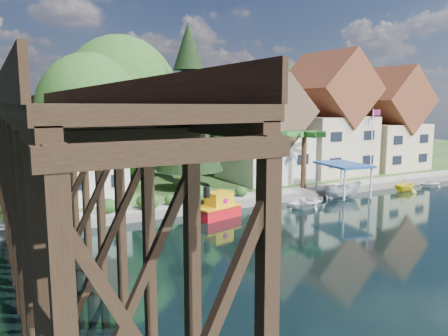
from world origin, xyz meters
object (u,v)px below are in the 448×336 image
at_px(palm_tree, 304,136).
at_px(boat_canopy, 343,183).
at_px(trestle_bridge, 36,158).
at_px(boat_white_a, 310,201).
at_px(boat_white_b, 432,182).
at_px(boat_yellow, 405,184).
at_px(shed, 91,161).
at_px(flagpole, 373,135).
at_px(conifer, 189,111).
at_px(house_center, 326,122).
at_px(house_right, 384,125).
at_px(house_left, 263,136).
at_px(tugboat, 217,207).

xyz_separation_m(palm_tree, boat_canopy, (1.87, -3.28, -4.16)).
xyz_separation_m(trestle_bridge, boat_white_a, (21.01, 0.68, -4.92)).
relative_size(trestle_bridge, palm_tree, 7.70).
xyz_separation_m(trestle_bridge, boat_white_b, (38.05, 1.61, -5.00)).
xyz_separation_m(palm_tree, boat_yellow, (9.51, -3.84, -4.78)).
bearing_deg(boat_yellow, shed, 76.54).
distance_m(flagpole, boat_yellow, 7.04).
xyz_separation_m(conifer, boat_white_b, (24.11, -7.83, -7.46)).
height_order(conifer, flagpole, conifer).
bearing_deg(boat_yellow, boat_white_a, 94.81).
relative_size(house_center, boat_white_b, 4.10).
bearing_deg(house_right, palm_tree, -161.28).
bearing_deg(trestle_bridge, boat_white_b, 2.43).
bearing_deg(palm_tree, house_left, 96.61).
bearing_deg(trestle_bridge, boat_white_a, 1.86).
xyz_separation_m(house_center, tugboat, (-19.59, -10.26, -5.66)).
relative_size(house_center, shed, 1.77).
relative_size(conifer, tugboat, 3.94).
height_order(house_left, palm_tree, house_left).
height_order(tugboat, boat_white_a, tugboat).
bearing_deg(palm_tree, boat_yellow, -22.00).
bearing_deg(house_right, boat_white_a, -153.09).
relative_size(trestle_bridge, house_left, 4.01).
xyz_separation_m(tugboat, boat_white_b, (25.64, 0.55, -0.41)).
bearing_deg(house_center, conifer, -174.05).
xyz_separation_m(shed, tugboat, (7.41, -8.26, -3.07)).
height_order(house_left, boat_white_a, house_left).
distance_m(house_center, conifer, 18.21).
height_order(trestle_bridge, boat_white_b, trestle_bridge).
height_order(house_right, flagpole, house_right).
relative_size(trestle_bridge, flagpole, 5.94).
bearing_deg(conifer, house_left, 8.67).
relative_size(trestle_bridge, tugboat, 11.46).
relative_size(shed, boat_canopy, 1.48).
bearing_deg(boat_white_b, shed, 61.74).
xyz_separation_m(boat_white_a, boat_yellow, (12.18, 0.43, 0.30)).
relative_size(trestle_bridge, conifer, 2.91).
bearing_deg(conifer, boat_white_a, -51.11).
distance_m(house_center, palm_tree, 10.52).
distance_m(flagpole, boat_white_b, 7.73).
bearing_deg(shed, house_right, 2.39).
bearing_deg(boat_white_b, boat_yellow, 80.74).
bearing_deg(conifer, flagpole, -8.11).
distance_m(boat_white_a, boat_white_b, 17.07).
bearing_deg(palm_tree, boat_white_a, -122.02).
bearing_deg(house_right, conifer, -177.08).
xyz_separation_m(conifer, tugboat, (-1.53, -8.38, -7.05)).
distance_m(house_left, house_center, 9.10).
bearing_deg(trestle_bridge, boat_canopy, 3.76).
xyz_separation_m(palm_tree, boat_white_a, (-2.67, -4.27, -5.08)).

